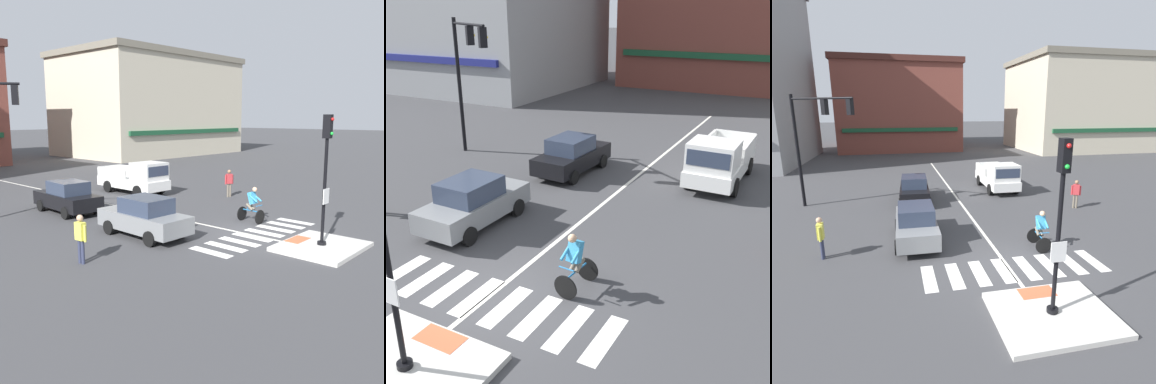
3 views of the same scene
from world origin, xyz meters
The scene contains 20 objects.
ground_plane centered at (0.00, 0.00, 0.00)m, with size 300.00×300.00×0.00m, color #3D3D3F.
traffic_island centered at (0.00, -2.90, 0.07)m, with size 3.30×2.67×0.15m, color beige.
tactile_pad_front centered at (0.00, -1.92, 0.15)m, with size 1.10×0.60×0.01m, color #DB5B38.
signal_pole centered at (0.00, -2.91, 3.02)m, with size 0.44×0.38×4.77m.
crosswalk_stripe_a centered at (-3.11, -0.12, 0.00)m, with size 0.44×1.80×0.01m, color silver.
crosswalk_stripe_b centered at (-2.22, -0.12, 0.00)m, with size 0.44×1.80×0.01m, color silver.
crosswalk_stripe_c centered at (-1.33, -0.12, 0.00)m, with size 0.44×1.80×0.01m, color silver.
crosswalk_stripe_d centered at (-0.44, -0.12, 0.00)m, with size 0.44×1.80×0.01m, color silver.
crosswalk_stripe_e centered at (0.44, -0.12, 0.00)m, with size 0.44×1.80×0.01m, color silver.
crosswalk_stripe_f centered at (1.33, -0.12, 0.00)m, with size 0.44×1.80×0.01m, color silver.
crosswalk_stripe_g centered at (2.22, -0.12, 0.00)m, with size 0.44×1.80×0.01m, color silver.
crosswalk_stripe_h centered at (3.11, -0.12, 0.00)m, with size 0.44×1.80×0.01m, color silver.
lane_centre_line centered at (-0.19, 10.00, 0.00)m, with size 0.14×28.00×0.01m, color silver.
building_corner_left centered at (24.62, 33.39, 6.35)m, with size 22.10×15.09×12.66m.
car_black_westbound_far centered at (-2.93, 9.47, 0.81)m, with size 2.01×4.18×1.64m.
car_grey_westbound_near centered at (-3.27, 3.24, 0.81)m, with size 1.90×4.13×1.64m.
pickup_truck_white_eastbound_far centered at (3.07, 11.01, 0.98)m, with size 2.12×5.13×2.08m.
cyclist centered at (1.62, 1.31, 0.87)m, with size 0.74×1.14×1.68m.
pedestrian_at_curb_left centered at (-6.94, 2.29, 0.98)m, with size 0.24×0.55×1.67m.
pedestrian_waiting_far_side centered at (6.12, 6.05, 0.98)m, with size 0.49×0.37×1.67m.
Camera 1 is at (-14.68, -9.64, 4.82)m, focal length 40.28 mm.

